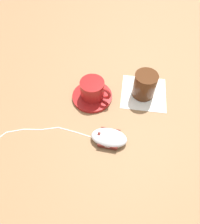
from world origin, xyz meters
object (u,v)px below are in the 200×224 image
saucer (92,96)px  drinking_glass (145,85)px  coffee_cup (93,89)px  computer_mouse (109,138)px

saucer → drinking_glass: drinking_glass is taller
saucer → coffee_cup: bearing=-143.0°
coffee_cup → computer_mouse: (-0.09, 0.14, -0.03)m
coffee_cup → computer_mouse: size_ratio=0.97×
computer_mouse → coffee_cup: bearing=-56.7°
coffee_cup → drinking_glass: size_ratio=1.24×
computer_mouse → drinking_glass: size_ratio=1.28×
computer_mouse → drinking_glass: 0.22m
coffee_cup → drinking_glass: (-0.16, -0.06, 0.00)m
saucer → computer_mouse: bearing=124.5°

